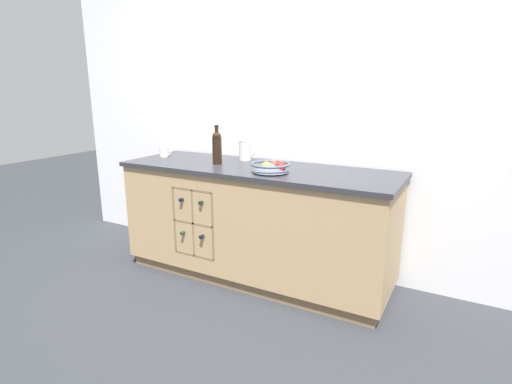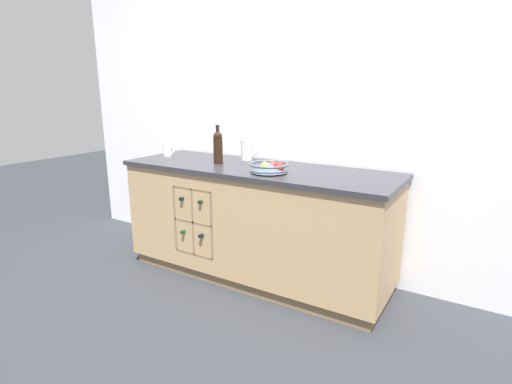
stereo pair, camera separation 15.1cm
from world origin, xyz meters
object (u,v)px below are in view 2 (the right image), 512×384
at_px(fruit_bowl, 270,167).
at_px(white_pitcher, 247,150).
at_px(ceramic_mug, 168,151).
at_px(standing_wine_bottle, 218,147).

distance_m(fruit_bowl, white_pitcher, 0.57).
relative_size(fruit_bowl, ceramic_mug, 2.42).
relative_size(ceramic_mug, standing_wine_bottle, 0.38).
distance_m(ceramic_mug, standing_wine_bottle, 0.63).
bearing_deg(fruit_bowl, ceramic_mug, 171.39).
bearing_deg(white_pitcher, ceramic_mug, -164.89).
relative_size(fruit_bowl, standing_wine_bottle, 0.92).
bearing_deg(fruit_bowl, white_pitcher, 139.35).
distance_m(white_pitcher, ceramic_mug, 0.75).
relative_size(white_pitcher, standing_wine_bottle, 0.54).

